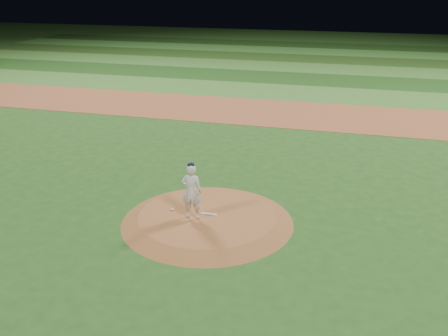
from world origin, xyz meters
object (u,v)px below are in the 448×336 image
object	(u,v)px
pitching_rubber	(209,214)
pitcher_on_mound	(192,191)
rosin_bag	(172,209)
pitchers_mound	(207,218)

from	to	relation	value
pitching_rubber	pitcher_on_mound	size ratio (longest dim) A/B	0.29
rosin_bag	pitcher_on_mound	size ratio (longest dim) A/B	0.06
pitching_rubber	pitcher_on_mound	bearing A→B (deg)	-143.74
pitchers_mound	rosin_bag	distance (m)	1.20
pitcher_on_mound	rosin_bag	bearing A→B (deg)	158.55
pitching_rubber	rosin_bag	xyz separation A→B (m)	(-1.24, -0.04, 0.02)
pitchers_mound	pitcher_on_mound	bearing A→B (deg)	-141.12
pitchers_mound	pitching_rubber	size ratio (longest dim) A/B	10.43
rosin_bag	pitcher_on_mound	xyz separation A→B (m)	(0.79, -0.31, 0.88)
pitching_rubber	rosin_bag	world-z (taller)	rosin_bag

